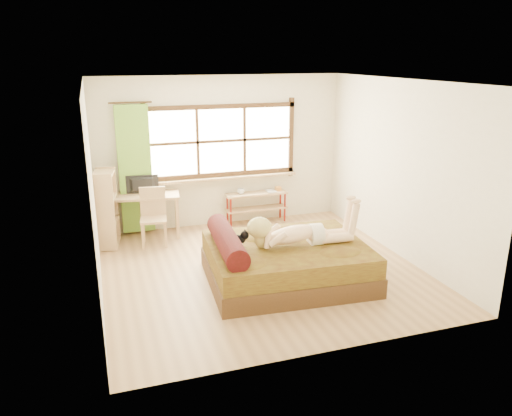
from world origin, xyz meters
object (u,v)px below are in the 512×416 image
object	(u,v)px
woman	(300,222)
desk	(144,200)
kitten	(235,239)
chair	(153,213)
bed	(283,261)
bookshelf	(107,209)
pipe_shelf	(257,201)

from	to	relation	value
woman	desk	distance (m)	3.08
kitten	chair	world-z (taller)	chair
bed	kitten	bearing A→B (deg)	175.70
desk	bookshelf	xyz separation A→B (m)	(-0.62, -0.28, -0.01)
desk	kitten	bearing A→B (deg)	-59.71
kitten	chair	xyz separation A→B (m)	(-0.85, 1.96, -0.15)
bed	pipe_shelf	size ratio (longest dim) A/B	1.96
desk	chair	bearing A→B (deg)	-65.27
woman	desk	bearing A→B (deg)	130.54
bed	woman	world-z (taller)	woman
chair	pipe_shelf	world-z (taller)	chair
bed	woman	bearing A→B (deg)	-10.84
woman	bookshelf	distance (m)	3.30
desk	pipe_shelf	xyz separation A→B (m)	(2.08, 0.12, -0.23)
pipe_shelf	kitten	bearing A→B (deg)	-115.41
woman	bookshelf	size ratio (longest dim) A/B	1.20
woman	pipe_shelf	size ratio (longest dim) A/B	1.30
chair	kitten	bearing A→B (deg)	-58.71
kitten	pipe_shelf	xyz separation A→B (m)	(1.11, 2.44, -0.25)
bed	bookshelf	world-z (taller)	bookshelf
woman	desk	xyz separation A→B (m)	(-1.84, 2.47, -0.21)
woman	bookshelf	bearing A→B (deg)	142.15
woman	kitten	distance (m)	0.90
woman	pipe_shelf	world-z (taller)	woman
kitten	bookshelf	bearing A→B (deg)	131.73
pipe_shelf	woman	bearing A→B (deg)	-96.26
chair	bookshelf	size ratio (longest dim) A/B	0.74
bed	chair	world-z (taller)	chair
kitten	desk	distance (m)	2.51
kitten	bookshelf	distance (m)	2.59
kitten	bookshelf	world-z (taller)	bookshelf
bed	chair	distance (m)	2.56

